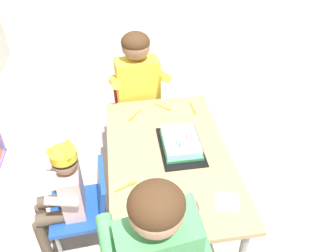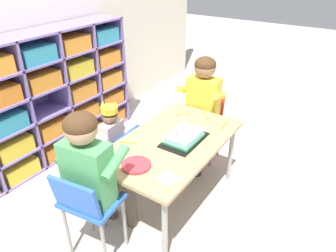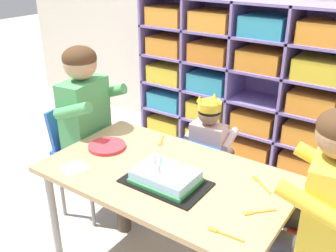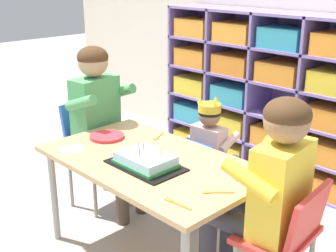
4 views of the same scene
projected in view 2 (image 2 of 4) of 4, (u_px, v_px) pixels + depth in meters
The scene contains 16 objects.
ground at pixel (172, 199), 2.64m from camera, with size 16.00×16.00×0.00m, color #BCB2A3.
storage_cubby_shelf at pixel (41, 102), 2.94m from camera, with size 2.09×0.35×1.24m.
activity_table at pixel (172, 146), 2.38m from camera, with size 1.17×0.69×0.59m.
classroom_chair_blue at pixel (119, 153), 2.65m from camera, with size 0.36×0.35×0.57m.
child_with_crown at pixel (108, 135), 2.62m from camera, with size 0.30×0.31×0.80m.
classroom_chair_adult_side at pixel (87, 204), 1.94m from camera, with size 0.35×0.39×0.71m.
adult_helper_seated at pixel (94, 167), 1.92m from camera, with size 0.45×0.43×1.08m.
classroom_chair_guest_side at pixel (204, 117), 3.03m from camera, with size 0.34×0.39×0.68m.
guest_at_table_side at pixel (201, 101), 2.84m from camera, with size 0.45×0.43×1.05m.
birthday_cake_on_tray at pixel (184, 137), 2.34m from camera, with size 0.38×0.24×0.10m.
paper_plate_stack at pixel (136, 165), 2.06m from camera, with size 0.20×0.20×0.02m, color #DB333D.
paper_napkin_square at pixel (168, 178), 1.96m from camera, with size 0.12×0.12×0.00m, color white.
fork_at_table_front_edge at pixel (224, 126), 2.55m from camera, with size 0.14×0.02×0.00m.
fork_by_napkin at pixel (129, 143), 2.31m from camera, with size 0.07×0.12×0.00m.
fork_near_child_seat at pixel (181, 114), 2.72m from camera, with size 0.13×0.10×0.00m.
fork_beside_plate_stack at pixel (206, 117), 2.68m from camera, with size 0.11×0.11×0.00m.
Camera 2 is at (-1.68, -1.07, 1.84)m, focal length 33.14 mm.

